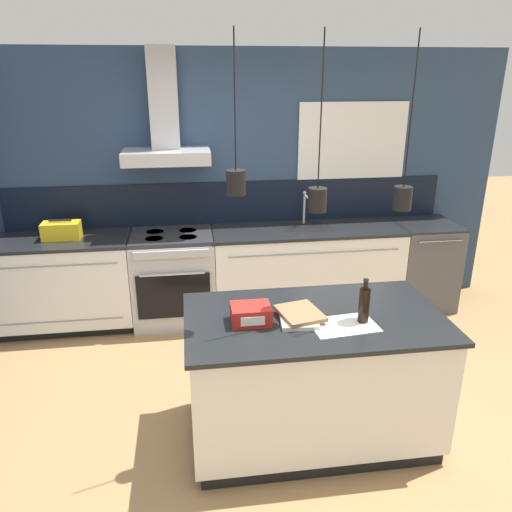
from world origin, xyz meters
TOP-DOWN VIEW (x-y plane):
  - ground_plane at (0.00, 0.00)m, footprint 16.00×16.00m
  - wall_back at (-0.03, 2.00)m, footprint 5.60×2.31m
  - counter_run_left at (-1.68, 1.69)m, footprint 1.38×0.64m
  - counter_run_sink at (0.74, 1.69)m, footprint 1.91×0.64m
  - oven_range at (-0.61, 1.69)m, footprint 0.79×0.66m
  - dishwasher at (2.00, 1.69)m, footprint 0.61×0.65m
  - kitchen_island at (0.34, -0.16)m, footprint 1.66×0.93m
  - bottle_on_island at (0.61, -0.29)m, footprint 0.07×0.07m
  - book_stack at (0.23, -0.20)m, footprint 0.31×0.34m
  - red_supply_box at (-0.08, -0.19)m, footprint 0.25×0.19m
  - paper_pile at (0.48, -0.32)m, footprint 0.43×0.30m
  - yellow_toolbox at (-1.61, 1.69)m, footprint 0.34×0.18m

SIDE VIEW (x-z plane):
  - ground_plane at x=0.00m, z-range 0.00..0.00m
  - oven_range at x=-0.61m, z-range 0.00..0.91m
  - dishwasher at x=2.00m, z-range 0.00..0.91m
  - kitchen_island at x=0.34m, z-range 0.00..0.91m
  - counter_run_left at x=-1.68m, z-range 0.01..0.92m
  - counter_run_sink at x=0.74m, z-range -0.16..1.08m
  - paper_pile at x=0.48m, z-range 0.91..0.92m
  - book_stack at x=0.23m, z-range 0.91..0.96m
  - red_supply_box at x=-0.08m, z-range 0.91..1.02m
  - yellow_toolbox at x=-1.61m, z-range 0.90..1.09m
  - bottle_on_island at x=0.61m, z-range 0.88..1.18m
  - wall_back at x=-0.03m, z-range 0.06..2.66m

